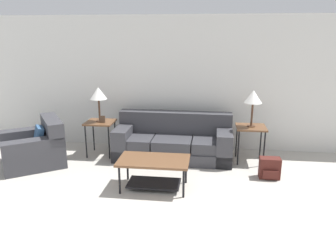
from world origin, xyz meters
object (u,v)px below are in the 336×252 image
object	(u,v)px
table_lamp_left	(98,94)
table_lamp_right	(253,98)
coffee_table	(154,167)
side_table_left	(100,125)
backpack	(270,168)
couch	(174,142)
side_table_right	(251,130)
armchair	(35,148)

from	to	relation	value
table_lamp_left	table_lamp_right	world-z (taller)	same
coffee_table	side_table_left	distance (m)	1.81
backpack	table_lamp_left	bearing A→B (deg)	166.93
couch	table_lamp_left	xyz separation A→B (m)	(-1.39, -0.03, 0.88)
couch	table_lamp_left	size ratio (longest dim) A/B	3.32
side_table_left	side_table_right	xyz separation A→B (m)	(2.78, 0.00, 0.00)
coffee_table	table_lamp_right	bearing A→B (deg)	39.99
side_table_left	table_lamp_right	size ratio (longest dim) A/B	1.01
side_table_left	coffee_table	bearing A→B (deg)	-46.12
table_lamp_right	backpack	bearing A→B (deg)	-70.84
coffee_table	side_table_left	size ratio (longest dim) A/B	1.59
side_table_left	table_lamp_left	distance (m)	0.60
coffee_table	table_lamp_left	bearing A→B (deg)	133.88
couch	table_lamp_right	size ratio (longest dim) A/B	3.32
coffee_table	side_table_left	world-z (taller)	side_table_left
couch	armchair	world-z (taller)	couch
armchair	table_lamp_left	xyz separation A→B (m)	(1.01, 0.59, 0.89)
armchair	table_lamp_right	distance (m)	3.94
armchair	table_lamp_right	xyz separation A→B (m)	(3.79, 0.59, 0.89)
armchair	side_table_left	xyz separation A→B (m)	(1.01, 0.59, 0.30)
table_lamp_left	armchair	bearing A→B (deg)	-150.00
couch	coffee_table	distance (m)	1.33
coffee_table	table_lamp_right	size ratio (longest dim) A/B	1.61
couch	armchair	bearing A→B (deg)	-165.68
table_lamp_right	table_lamp_left	bearing A→B (deg)	180.00
couch	armchair	xyz separation A→B (m)	(-2.40, -0.61, -0.01)
table_lamp_left	backpack	size ratio (longest dim) A/B	1.90
side_table_right	table_lamp_right	bearing A→B (deg)	69.44
couch	side_table_left	distance (m)	1.42
backpack	table_lamp_right	bearing A→B (deg)	109.16
armchair	backpack	bearing A→B (deg)	-1.65
side_table_left	armchair	bearing A→B (deg)	-150.00
coffee_table	side_table_left	xyz separation A→B (m)	(-1.24, 1.29, 0.24)
coffee_table	backpack	distance (m)	1.89
armchair	side_table_right	size ratio (longest dim) A/B	2.11
armchair	table_lamp_right	size ratio (longest dim) A/B	2.14
couch	backpack	world-z (taller)	couch
side_table_right	table_lamp_left	world-z (taller)	table_lamp_left
couch	side_table_right	world-z (taller)	couch
armchair	coffee_table	xyz separation A→B (m)	(2.25, -0.71, 0.06)
couch	armchair	size ratio (longest dim) A/B	1.55
coffee_table	backpack	bearing A→B (deg)	18.28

